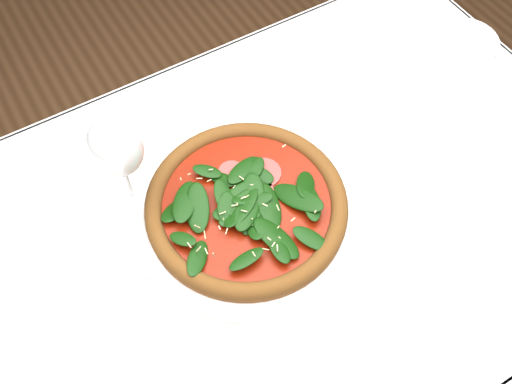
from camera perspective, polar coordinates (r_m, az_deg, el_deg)
ground at (r=1.66m, az=1.78°, el=-15.17°), size 6.00×6.00×0.00m
dining_table at (r=1.05m, az=2.72°, el=-4.80°), size 1.21×0.81×0.75m
plate at (r=0.96m, az=-0.95°, el=-1.81°), size 0.39×0.39×0.02m
pizza at (r=0.94m, az=-0.97°, el=-1.12°), size 0.45×0.45×0.04m
wine_glass at (r=0.88m, az=-13.80°, el=4.21°), size 0.09×0.09×0.21m
saucer_far at (r=1.29m, az=20.36°, el=14.03°), size 0.13×0.13×0.01m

